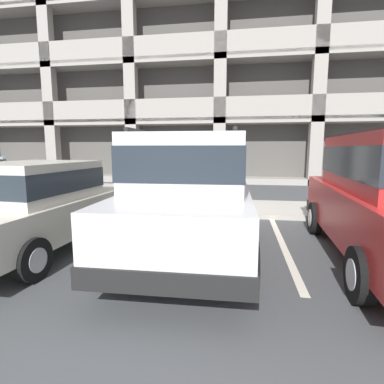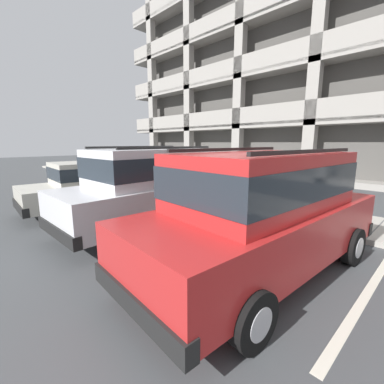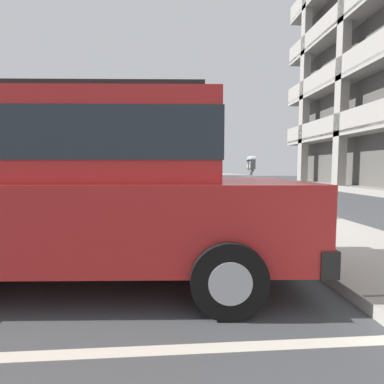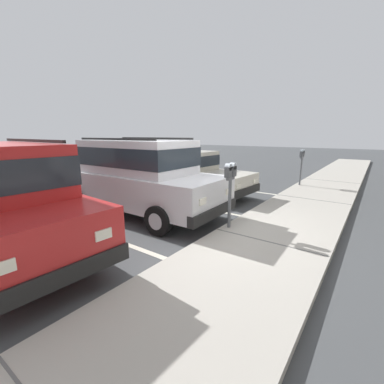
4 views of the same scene
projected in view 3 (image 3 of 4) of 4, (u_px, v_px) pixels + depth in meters
name	position (u px, v px, depth m)	size (l,w,h in m)	color
ground_plane	(238.00, 227.00, 6.66)	(80.00, 80.00, 0.10)	#444749
sidewalk	(295.00, 222.00, 6.75)	(40.00, 2.20, 0.12)	#ADA89E
parking_stall_lines	(177.00, 243.00, 5.07)	(12.06, 4.80, 0.01)	silver
silver_suv	(133.00, 176.00, 6.50)	(2.10, 4.82, 2.03)	silver
red_sedan	(134.00, 183.00, 9.15)	(2.02, 4.57, 1.54)	beige
dark_hatchback	(87.00, 184.00, 3.35)	(2.21, 4.88, 2.03)	red
parking_meter_near	(251.00, 172.00, 6.85)	(0.35, 0.12, 1.42)	#595B60
parking_meter_far	(214.00, 170.00, 12.79)	(0.35, 0.12, 1.42)	#595B60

